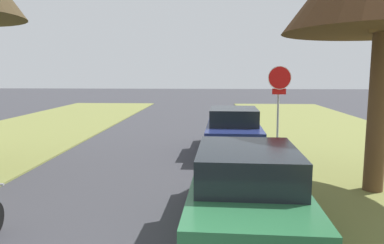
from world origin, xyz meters
The scene contains 3 objects.
stop_sign_far centered at (3.92, 10.76, 2.20)m, with size 0.81×0.27×2.97m.
parked_sedan_green centered at (2.20, 4.21, 0.72)m, with size 2.07×4.46×1.57m.
parked_sedan_navy centered at (2.36, 10.77, 0.72)m, with size 2.07×4.46×1.57m.
Camera 1 is at (1.60, -1.73, 2.80)m, focal length 33.40 mm.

